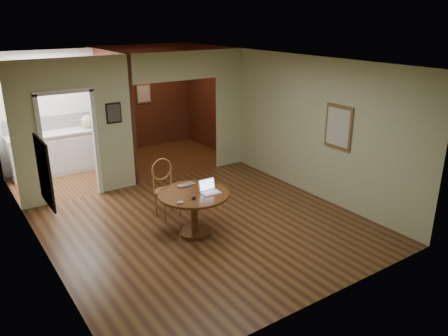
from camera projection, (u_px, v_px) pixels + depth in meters
floor at (208, 227)px, 7.43m from camera, size 5.00×5.00×0.00m
room_shell at (110, 122)px, 9.17m from camera, size 5.20×7.50×5.00m
dining_table at (194, 204)px, 7.05m from camera, size 1.14×1.14×0.71m
chair at (165, 184)px, 7.71m from camera, size 0.46×0.46×1.04m
open_laptop at (209, 189)px, 7.02m from camera, size 0.30×0.26×0.21m
closed_laptop at (187, 186)px, 7.26m from camera, size 0.31×0.20×0.02m
mouse at (180, 202)px, 6.60m from camera, size 0.12×0.08×0.04m
wine_glass at (194, 196)px, 6.74m from camera, size 0.09×0.09×0.10m
pen at (204, 199)px, 6.78m from camera, size 0.10×0.10×0.01m
kitchen_cabinet at (58, 153)px, 9.83m from camera, size 2.06×0.60×0.94m
grocery_bag at (88, 122)px, 10.01m from camera, size 0.31×0.27×0.30m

